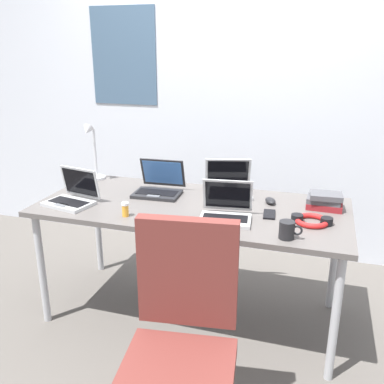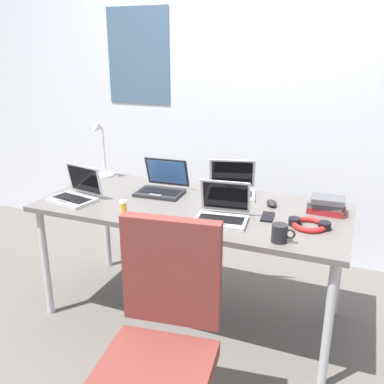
{
  "view_description": "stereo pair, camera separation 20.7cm",
  "coord_description": "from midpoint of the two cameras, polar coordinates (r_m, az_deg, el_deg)",
  "views": [
    {
      "loc": [
        0.7,
        -2.25,
        1.62
      ],
      "look_at": [
        0.0,
        0.0,
        0.82
      ],
      "focal_mm": 40.02,
      "sensor_mm": 36.0,
      "label": 1
    },
    {
      "loc": [
        0.89,
        -2.18,
        1.62
      ],
      "look_at": [
        0.0,
        0.0,
        0.82
      ],
      "focal_mm": 40.02,
      "sensor_mm": 36.0,
      "label": 2
    }
  ],
  "objects": [
    {
      "name": "cell_phone",
      "position": [
        2.38,
        12.51,
        -3.28
      ],
      "size": [
        0.08,
        0.14,
        0.01
      ],
      "primitive_type": "cube",
      "rotation": [
        0.0,
        0.0,
        0.1
      ],
      "color": "black",
      "rests_on": "desk"
    },
    {
      "name": "computer_mouse",
      "position": [
        2.55,
        12.87,
        -1.5
      ],
      "size": [
        0.09,
        0.11,
        0.03
      ],
      "primitive_type": "ellipsoid",
      "rotation": [
        0.0,
        0.0,
        0.46
      ],
      "color": "black",
      "rests_on": "desk"
    },
    {
      "name": "laptop_by_keyboard",
      "position": [
        2.69,
        7.45,
        0.51
      ],
      "size": [
        0.35,
        0.34,
        0.21
      ],
      "color": "#B7BABC",
      "rests_on": "desk"
    },
    {
      "name": "headphones",
      "position": [
        2.31,
        17.87,
        -4.19
      ],
      "size": [
        0.21,
        0.18,
        0.04
      ],
      "color": "red",
      "rests_on": "desk"
    },
    {
      "name": "laptop_back_left",
      "position": [
        2.29,
        6.65,
        -2.83
      ],
      "size": [
        0.3,
        0.26,
        0.2
      ],
      "color": "#B7BABC",
      "rests_on": "desk"
    },
    {
      "name": "laptop_near_mouse",
      "position": [
        2.71,
        -1.85,
        0.73
      ],
      "size": [
        0.3,
        0.28,
        0.21
      ],
      "color": "#232326",
      "rests_on": "desk"
    },
    {
      "name": "coffee_mug",
      "position": [
        2.09,
        14.45,
        -5.39
      ],
      "size": [
        0.11,
        0.08,
        0.09
      ],
      "color": "black",
      "rests_on": "desk"
    },
    {
      "name": "wall_back",
      "position": [
        3.42,
        8.96,
        13.18
      ],
      "size": [
        6.0,
        0.13,
        2.6
      ],
      "color": "silver",
      "rests_on": "ground_plane"
    },
    {
      "name": "desk",
      "position": [
        2.53,
        2.34,
        -2.97
      ],
      "size": [
        1.8,
        0.8,
        0.74
      ],
      "color": "#595451",
      "rests_on": "ground_plane"
    },
    {
      "name": "pill_bottle",
      "position": [
        2.38,
        -6.66,
        -2.05
      ],
      "size": [
        0.04,
        0.04,
        0.08
      ],
      "color": "gold",
      "rests_on": "desk"
    },
    {
      "name": "office_chair",
      "position": [
        1.87,
        -0.85,
        -22.05
      ],
      "size": [
        0.52,
        0.57,
        0.97
      ],
      "color": "black",
      "rests_on": "ground_plane"
    },
    {
      "name": "ground_plane",
      "position": [
        2.86,
        2.16,
        -15.81
      ],
      "size": [
        12.0,
        12.0,
        0.0
      ],
      "primitive_type": "plane",
      "color": "#56514C"
    },
    {
      "name": "book_stack",
      "position": [
        2.52,
        19.78,
        -1.68
      ],
      "size": [
        0.2,
        0.15,
        0.1
      ],
      "color": "maroon",
      "rests_on": "desk"
    },
    {
      "name": "desk_lamp",
      "position": [
        3.04,
        -10.14,
        5.47
      ],
      "size": [
        0.12,
        0.18,
        0.4
      ],
      "color": "silver",
      "rests_on": "desk"
    },
    {
      "name": "laptop_front_right",
      "position": [
        2.64,
        -13.09,
        -0.21
      ],
      "size": [
        0.31,
        0.27,
        0.2
      ],
      "color": "#B7BABC",
      "rests_on": "desk"
    }
  ]
}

